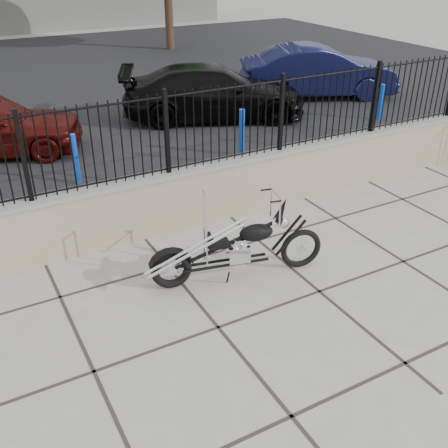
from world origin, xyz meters
TOP-DOWN VIEW (x-y plane):
  - ground_plane at (0.00, 0.00)m, footprint 90.00×90.00m
  - parking_lot at (0.00, 12.50)m, footprint 30.00×30.00m
  - retaining_wall at (0.00, 2.50)m, footprint 14.00×0.36m
  - iron_fence at (0.00, 2.50)m, footprint 14.00×0.08m
  - chopper_motorcycle at (-0.81, 0.82)m, footprint 2.29×0.90m
  - car_black at (2.30, 7.32)m, footprint 4.93×3.47m
  - car_blue at (5.88, 7.74)m, footprint 4.61×3.09m
  - bollard_a at (-1.84, 4.94)m, footprint 0.15×0.15m
  - bollard_b at (1.58, 4.71)m, footprint 0.13×0.13m
  - bollard_c at (5.91, 5.20)m, footprint 0.12×0.12m

SIDE VIEW (x-z plane):
  - ground_plane at x=0.00m, z-range 0.00..0.00m
  - parking_lot at x=0.00m, z-range 0.00..0.00m
  - bollard_c at x=5.91m, z-range 0.00..0.89m
  - bollard_a at x=-1.84m, z-range 0.00..0.96m
  - retaining_wall at x=0.00m, z-range 0.00..0.96m
  - bollard_b at x=1.58m, z-range 0.00..1.00m
  - car_black at x=2.30m, z-range 0.00..1.33m
  - chopper_motorcycle at x=-0.81m, z-range 0.00..1.36m
  - car_blue at x=5.88m, z-range 0.00..1.44m
  - iron_fence at x=0.00m, z-range 0.96..2.16m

